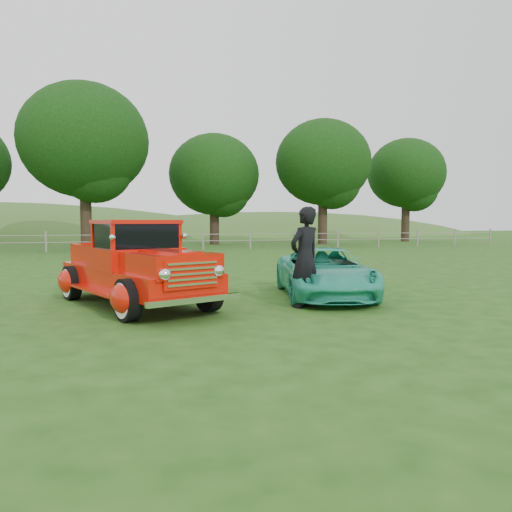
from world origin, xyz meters
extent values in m
plane|color=#1F4612|center=(0.00, 0.00, 0.00)|extent=(140.00, 140.00, 0.00)
ellipsoid|color=#386726|center=(20.00, 62.00, -3.85)|extent=(72.00, 52.00, 14.00)
cube|color=gray|center=(0.00, 22.00, 0.55)|extent=(48.00, 0.04, 0.04)
cube|color=gray|center=(0.00, 22.00, 0.95)|extent=(48.00, 0.04, 0.04)
cylinder|color=black|center=(-4.00, 25.00, 2.42)|extent=(0.70, 0.70, 4.84)
ellipsoid|color=black|center=(-4.00, 25.00, 6.82)|extent=(8.00, 8.00, 7.20)
cylinder|color=black|center=(5.00, 29.00, 1.87)|extent=(0.70, 0.70, 3.74)
ellipsoid|color=black|center=(5.00, 29.00, 5.27)|extent=(6.80, 6.80, 6.12)
cylinder|color=black|center=(13.00, 27.00, 2.20)|extent=(0.70, 0.70, 4.40)
ellipsoid|color=black|center=(13.00, 27.00, 6.20)|extent=(7.20, 7.20, 6.48)
cylinder|color=black|center=(22.00, 30.00, 2.09)|extent=(0.70, 0.70, 4.18)
ellipsoid|color=black|center=(22.00, 30.00, 5.89)|extent=(6.60, 6.60, 5.94)
cylinder|color=black|center=(-1.80, 0.44, 0.38)|extent=(0.51, 0.79, 0.76)
cylinder|color=black|center=(-0.26, 1.06, 0.38)|extent=(0.51, 0.79, 0.76)
cylinder|color=black|center=(-2.97, 3.31, 0.38)|extent=(0.51, 0.79, 0.76)
cylinder|color=black|center=(-1.43, 3.93, 0.38)|extent=(0.51, 0.79, 0.76)
cube|color=red|center=(-1.61, 2.18, 0.58)|extent=(3.18, 4.85, 0.44)
ellipsoid|color=red|center=(-1.86, 0.41, 0.42)|extent=(0.67, 0.85, 0.54)
ellipsoid|color=red|center=(-0.20, 1.09, 0.42)|extent=(0.67, 0.85, 0.54)
ellipsoid|color=red|center=(-3.03, 3.28, 0.42)|extent=(0.67, 0.85, 0.54)
ellipsoid|color=red|center=(-1.37, 3.96, 0.42)|extent=(0.67, 0.85, 0.54)
cube|color=red|center=(-1.03, 0.75, 0.97)|extent=(1.84, 1.98, 0.42)
cube|color=red|center=(-1.58, 2.09, 0.99)|extent=(1.99, 1.85, 0.44)
cube|color=black|center=(-1.58, 2.09, 1.46)|extent=(1.76, 1.58, 0.50)
cube|color=red|center=(-1.58, 2.09, 1.74)|extent=(1.87, 1.70, 0.08)
cube|color=red|center=(-2.12, 3.43, 0.95)|extent=(1.83, 2.25, 0.45)
cube|color=white|center=(-0.72, 0.00, 0.85)|extent=(1.02, 0.49, 0.50)
cube|color=white|center=(-0.68, -0.09, 0.42)|extent=(1.71, 0.78, 0.10)
cube|color=white|center=(-2.53, 4.42, 0.42)|extent=(1.62, 0.74, 0.10)
imported|color=#2CB291|center=(2.64, 2.19, 0.57)|extent=(2.68, 4.38, 1.14)
imported|color=black|center=(1.71, 1.01, 1.02)|extent=(0.89, 0.77, 2.05)
camera|label=1|loc=(-1.89, -8.44, 1.75)|focal=35.00mm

